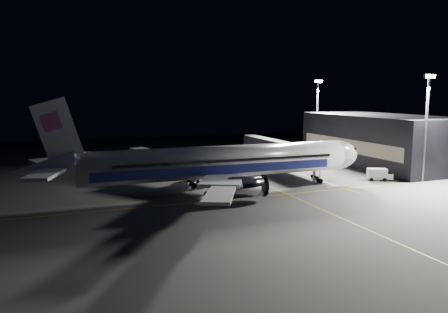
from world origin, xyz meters
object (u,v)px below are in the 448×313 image
airliner (214,163)px  service_truck (379,174)px  floodlight_mast_south (427,118)px  floodlight_mast_north (317,111)px  safety_cone_a (223,184)px  safety_cone_c (227,177)px  safety_cone_b (187,176)px  baggage_tug (192,177)px  jet_bridge (282,148)px

airliner → service_truck: airliner is taller
floodlight_mast_south → service_truck: 13.78m
airliner → floodlight_mast_south: size_ratio=2.97×
floodlight_mast_north → floodlight_mast_south: bearing=-90.0°
safety_cone_a → safety_cone_c: safety_cone_a is taller
airliner → safety_cone_b: (-0.87, 14.00, -4.88)m
service_truck → baggage_tug: (-34.72, 12.92, -0.49)m
jet_bridge → service_truck: size_ratio=6.80×
floodlight_mast_south → service_truck: size_ratio=4.09×
safety_cone_a → safety_cone_c: bearing=64.4°
floodlight_mast_south → safety_cone_a: bearing=165.2°
safety_cone_c → jet_bridge: bearing=22.6°
airliner → baggage_tug: 11.62m
floodlight_mast_north → floodlight_mast_south: (0.00, -38.00, 0.00)m
floodlight_mast_north → safety_cone_c: size_ratio=38.95×
safety_cone_a → floodlight_mast_south: bearing=-14.8°
floodlight_mast_north → service_truck: 36.64m
service_truck → safety_cone_c: 30.29m
service_truck → safety_cone_c: bearing=177.5°
safety_cone_c → airliner: bearing=-120.8°
airliner → safety_cone_a: size_ratio=94.63×
safety_cone_a → safety_cone_b: 10.80m
floodlight_mast_south → safety_cone_c: size_ratio=38.95×
floodlight_mast_south → safety_cone_b: (-41.94, 20.01, -12.09)m
floodlight_mast_south → baggage_tug: size_ratio=8.42×
baggage_tug → safety_cone_c: bearing=1.9°
baggage_tug → safety_cone_c: size_ratio=4.62×
safety_cone_a → safety_cone_b: (-4.09, 10.00, -0.04)m
jet_bridge → baggage_tug: bearing=-163.0°
service_truck → safety_cone_a: (-30.60, 6.18, -0.97)m
service_truck → safety_cone_c: service_truck is taller
airliner → jet_bridge: bearing=38.0°
jet_bridge → floodlight_mast_south: floodlight_mast_south is taller
floodlight_mast_south → service_truck: bearing=152.1°
airliner → safety_cone_c: 13.96m
baggage_tug → airliner: bearing=-87.1°
floodlight_mast_north → baggage_tug: floodlight_mast_north is taller
airliner → service_truck: 34.12m
airliner → jet_bridge: (23.08, 18.06, -0.58)m
service_truck → safety_cone_b: bearing=178.8°
floodlight_mast_south → baggage_tug: (-41.96, 16.75, -11.57)m
airliner → jet_bridge: size_ratio=1.79×
floodlight_mast_north → safety_cone_a: 48.59m
airliner → floodlight_mast_north: floodlight_mast_north is taller
floodlight_mast_south → safety_cone_b: floodlight_mast_south is taller
safety_cone_a → safety_cone_b: bearing=112.3°
floodlight_mast_south → service_truck: floodlight_mast_south is taller
service_truck → airliner: bearing=-159.9°
airliner → safety_cone_c: bearing=59.2°
floodlight_mast_south → safety_cone_a: floodlight_mast_south is taller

